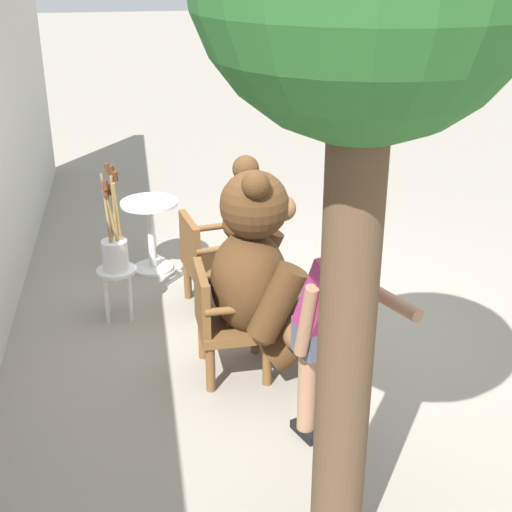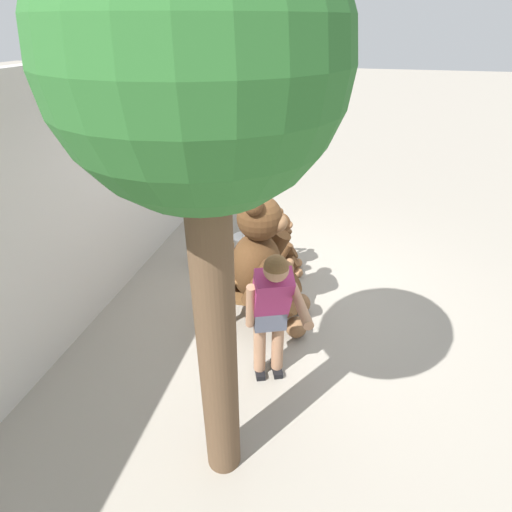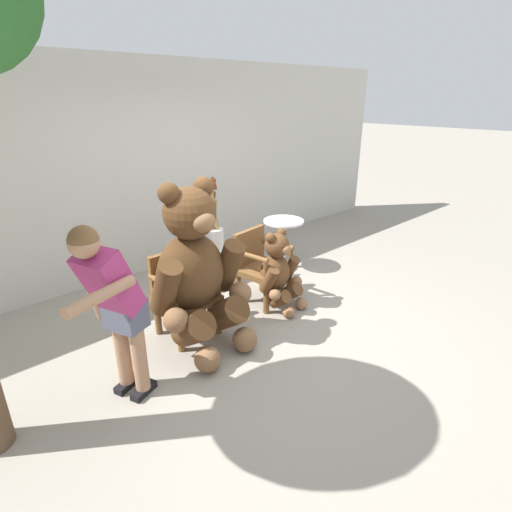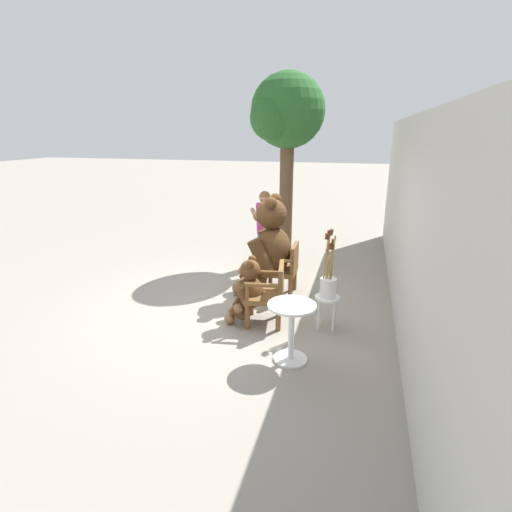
{
  "view_description": "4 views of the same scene",
  "coord_description": "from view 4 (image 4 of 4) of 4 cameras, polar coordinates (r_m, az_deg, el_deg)",
  "views": [
    {
      "loc": [
        -5.15,
        1.16,
        3.03
      ],
      "look_at": [
        -0.34,
        0.33,
        0.86
      ],
      "focal_mm": 50.0,
      "sensor_mm": 36.0,
      "label": 1
    },
    {
      "loc": [
        -4.26,
        -0.46,
        3.13
      ],
      "look_at": [
        -0.17,
        0.5,
        0.65
      ],
      "focal_mm": 28.0,
      "sensor_mm": 36.0,
      "label": 2
    },
    {
      "loc": [
        -2.43,
        -2.61,
        2.33
      ],
      "look_at": [
        0.31,
        0.43,
        0.68
      ],
      "focal_mm": 28.0,
      "sensor_mm": 36.0,
      "label": 3
    },
    {
      "loc": [
        5.53,
        1.76,
        2.59
      ],
      "look_at": [
        0.04,
        0.28,
        0.81
      ],
      "focal_mm": 28.0,
      "sensor_mm": 36.0,
      "label": 4
    }
  ],
  "objects": [
    {
      "name": "back_wall",
      "position": [
        5.69,
        21.25,
        4.11
      ],
      "size": [
        10.0,
        0.16,
        2.8
      ],
      "primitive_type": "cube",
      "color": "beige",
      "rests_on": "ground"
    },
    {
      "name": "teddy_bear_large",
      "position": [
        6.49,
        1.74,
        1.39
      ],
      "size": [
        0.99,
        0.93,
        1.64
      ],
      "color": "#4C3019",
      "rests_on": "ground"
    },
    {
      "name": "patio_tree",
      "position": [
        8.01,
        4.23,
        19.26
      ],
      "size": [
        1.48,
        1.41,
        3.68
      ],
      "color": "brown",
      "rests_on": "ground"
    },
    {
      "name": "teddy_bear_small",
      "position": [
        5.61,
        -1.12,
        -4.94
      ],
      "size": [
        0.58,
        0.57,
        0.94
      ],
      "color": "brown",
      "rests_on": "ground"
    },
    {
      "name": "ground_plane",
      "position": [
        6.35,
        -2.36,
        -6.7
      ],
      "size": [
        60.0,
        60.0,
        0.0
      ],
      "primitive_type": "plane",
      "color": "gray"
    },
    {
      "name": "brush_bucket",
      "position": [
        5.42,
        10.3,
        -3.66
      ],
      "size": [
        0.22,
        0.22,
        0.94
      ],
      "color": "white",
      "rests_on": "white_stool"
    },
    {
      "name": "white_stool",
      "position": [
        5.54,
        10.14,
        -6.73
      ],
      "size": [
        0.34,
        0.34,
        0.46
      ],
      "color": "white",
      "rests_on": "ground"
    },
    {
      "name": "person_visitor",
      "position": [
        7.39,
        1.37,
        4.27
      ],
      "size": [
        0.7,
        0.66,
        1.54
      ],
      "color": "black",
      "rests_on": "ground"
    },
    {
      "name": "round_side_table",
      "position": [
        4.68,
        5.07,
        -9.92
      ],
      "size": [
        0.56,
        0.56,
        0.72
      ],
      "color": "white",
      "rests_on": "ground"
    },
    {
      "name": "wooden_chair_left",
      "position": [
        6.54,
        4.02,
        -1.67
      ],
      "size": [
        0.57,
        0.53,
        0.86
      ],
      "color": "brown",
      "rests_on": "ground"
    },
    {
      "name": "wooden_chair_right",
      "position": [
        5.55,
        1.84,
        -5.17
      ],
      "size": [
        0.64,
        0.6,
        0.86
      ],
      "color": "brown",
      "rests_on": "ground"
    }
  ]
}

